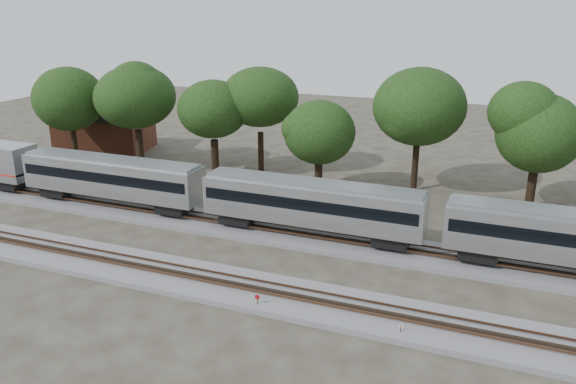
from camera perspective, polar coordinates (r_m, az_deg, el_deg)
name	(u,v)px	position (r m, az deg, el deg)	size (l,w,h in m)	color
ground	(282,270)	(41.76, -0.61, -7.91)	(160.00, 160.00, 0.00)	#383328
track_far	(309,237)	(46.77, 2.16, -4.62)	(160.00, 5.00, 0.73)	slate
track_near	(260,292)	(38.42, -2.90, -10.11)	(160.00, 5.00, 0.73)	slate
switch_stand_red	(257,300)	(36.53, -3.13, -10.90)	(0.34, 0.06, 1.06)	#512D19
switch_stand_white	(401,329)	(34.40, 11.37, -13.47)	(0.28, 0.14, 0.93)	#512D19
switch_lever	(367,324)	(35.39, 8.07, -13.13)	(0.50, 0.30, 0.30)	#512D19
brick_building	(105,130)	(78.64, -18.10, 6.05)	(12.88, 10.40, 5.46)	brown
tree_0	(69,99)	(71.41, -21.36, 8.78)	(8.13, 8.13, 11.46)	black
tree_1	(136,97)	(67.60, -15.23, 9.30)	(8.59, 8.59, 12.11)	black
tree_2	(213,109)	(63.22, -7.63, 8.33)	(7.66, 7.66, 10.81)	black
tree_3	(260,97)	(63.57, -2.86, 9.61)	(8.86, 8.86, 12.49)	black
tree_4	(319,133)	(56.82, 3.19, 6.05)	(6.44, 6.44, 9.08)	black
tree_5	(419,107)	(58.35, 13.21, 8.44)	(8.98, 8.98, 12.66)	black
tree_6	(539,133)	(57.17, 24.16, 5.47)	(7.37, 7.37, 10.39)	black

